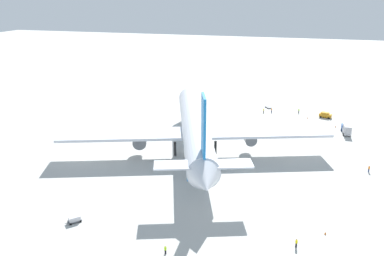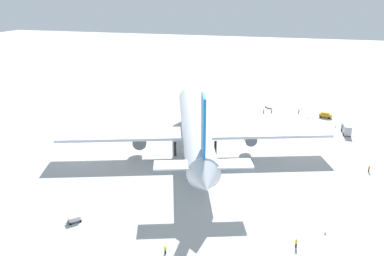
% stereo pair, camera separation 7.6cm
% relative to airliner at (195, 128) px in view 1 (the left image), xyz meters
% --- Properties ---
extents(ground_plane, '(600.00, 600.00, 0.00)m').
position_rel_airliner_xyz_m(ground_plane, '(1.10, 0.34, -7.33)').
color(ground_plane, '#B2B2AD').
extents(airliner, '(71.46, 72.22, 23.54)m').
position_rel_airliner_xyz_m(airliner, '(0.00, 0.00, 0.00)').
color(airliner, silver).
rests_on(airliner, ground).
extents(service_truck_2, '(6.87, 2.68, 3.21)m').
position_rel_airliner_xyz_m(service_truck_2, '(27.37, -42.49, -5.64)').
color(service_truck_2, '#194CA5').
rests_on(service_truck_2, ground).
extents(service_van, '(2.91, 4.59, 1.97)m').
position_rel_airliner_xyz_m(service_van, '(43.30, -36.87, -6.30)').
color(service_van, orange).
rests_on(service_van, ground).
extents(baggage_cart_0, '(3.39, 2.77, 0.40)m').
position_rel_airliner_xyz_m(baggage_cart_0, '(50.17, -16.04, -7.06)').
color(baggage_cart_0, '#595B60').
rests_on(baggage_cart_0, ground).
extents(baggage_cart_1, '(2.82, 2.78, 1.24)m').
position_rel_airliner_xyz_m(baggage_cart_1, '(-39.97, 13.57, -6.64)').
color(baggage_cart_1, '#595B60').
rests_on(baggage_cart_1, ground).
extents(baggage_cart_2, '(2.60, 2.56, 0.40)m').
position_rel_airliner_xyz_m(baggage_cart_2, '(44.18, 12.41, -7.06)').
color(baggage_cart_2, gray).
rests_on(baggage_cart_2, ground).
extents(ground_worker_0, '(0.53, 0.53, 1.69)m').
position_rel_airliner_xyz_m(ground_worker_0, '(-36.42, -28.54, -6.47)').
color(ground_worker_0, black).
rests_on(ground_worker_0, ground).
extents(ground_worker_1, '(0.51, 0.51, 1.67)m').
position_rel_airliner_xyz_m(ground_worker_1, '(-44.43, -6.87, -6.48)').
color(ground_worker_1, black).
rests_on(ground_worker_1, ground).
extents(ground_worker_2, '(0.49, 0.49, 1.60)m').
position_rel_airliner_xyz_m(ground_worker_2, '(44.76, -17.75, -6.52)').
color(ground_worker_2, navy).
rests_on(ground_worker_2, ground).
extents(ground_worker_3, '(0.48, 0.48, 1.74)m').
position_rel_airliner_xyz_m(ground_worker_3, '(-0.40, -45.37, -6.44)').
color(ground_worker_3, navy).
rests_on(ground_worker_3, ground).
extents(ground_worker_4, '(0.57, 0.57, 1.67)m').
position_rel_airliner_xyz_m(ground_worker_4, '(43.45, -14.92, -6.48)').
color(ground_worker_4, '#3F3F47').
rests_on(ground_worker_4, ground).
extents(ground_worker_5, '(0.55, 0.55, 1.73)m').
position_rel_airliner_xyz_m(ground_worker_5, '(46.64, -27.60, -6.45)').
color(ground_worker_5, black).
rests_on(ground_worker_5, ground).
extents(traffic_cone_0, '(0.36, 0.36, 0.55)m').
position_rel_airliner_xyz_m(traffic_cone_0, '(40.56, -30.83, -7.05)').
color(traffic_cone_0, orange).
rests_on(traffic_cone_0, ground).
extents(traffic_cone_1, '(0.36, 0.36, 0.55)m').
position_rel_airliner_xyz_m(traffic_cone_1, '(33.14, -39.74, -7.05)').
color(traffic_cone_1, orange).
rests_on(traffic_cone_1, ground).
extents(traffic_cone_2, '(0.36, 0.36, 0.55)m').
position_rel_airliner_xyz_m(traffic_cone_2, '(2.04, 42.98, -7.05)').
color(traffic_cone_2, orange).
rests_on(traffic_cone_2, ground).
extents(traffic_cone_3, '(0.36, 0.36, 0.55)m').
position_rel_airliner_xyz_m(traffic_cone_3, '(-31.00, -33.70, -7.05)').
color(traffic_cone_3, orange).
rests_on(traffic_cone_3, ground).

